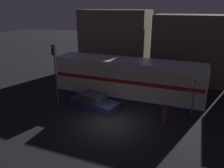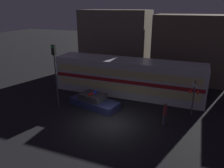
{
  "view_description": "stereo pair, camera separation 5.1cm",
  "coord_description": "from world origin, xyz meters",
  "px_view_note": "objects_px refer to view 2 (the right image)",
  "views": [
    {
      "loc": [
        5.68,
        -14.16,
        8.78
      ],
      "look_at": [
        -1.58,
        4.46,
        1.65
      ],
      "focal_mm": 35.0,
      "sensor_mm": 36.0,
      "label": 1
    },
    {
      "loc": [
        5.73,
        -14.14,
        8.78
      ],
      "look_at": [
        -1.58,
        4.46,
        1.65
      ],
      "focal_mm": 35.0,
      "sensor_mm": 36.0,
      "label": 2
    }
  ],
  "objects_px": {
    "crossing_signal_near": "(194,95)",
    "traffic_light_corner": "(55,65)",
    "police_car": "(94,102)",
    "train": "(127,77)",
    "pedestrian": "(165,114)"
  },
  "relations": [
    {
      "from": "crossing_signal_near",
      "to": "traffic_light_corner",
      "type": "bearing_deg",
      "value": -168.24
    },
    {
      "from": "police_car",
      "to": "traffic_light_corner",
      "type": "bearing_deg",
      "value": -148.13
    },
    {
      "from": "train",
      "to": "pedestrian",
      "type": "bearing_deg",
      "value": -47.78
    },
    {
      "from": "train",
      "to": "crossing_signal_near",
      "type": "height_order",
      "value": "train"
    },
    {
      "from": "train",
      "to": "traffic_light_corner",
      "type": "distance_m",
      "value": 7.58
    },
    {
      "from": "crossing_signal_near",
      "to": "pedestrian",
      "type": "bearing_deg",
      "value": -129.07
    },
    {
      "from": "train",
      "to": "pedestrian",
      "type": "height_order",
      "value": "train"
    },
    {
      "from": "traffic_light_corner",
      "to": "crossing_signal_near",
      "type": "bearing_deg",
      "value": 11.76
    },
    {
      "from": "police_car",
      "to": "pedestrian",
      "type": "bearing_deg",
      "value": 4.71
    },
    {
      "from": "police_car",
      "to": "pedestrian",
      "type": "relative_size",
      "value": 2.69
    },
    {
      "from": "police_car",
      "to": "train",
      "type": "bearing_deg",
      "value": 79.21
    },
    {
      "from": "police_car",
      "to": "pedestrian",
      "type": "xyz_separation_m",
      "value": [
        6.55,
        -0.99,
        0.44
      ]
    },
    {
      "from": "crossing_signal_near",
      "to": "police_car",
      "type": "bearing_deg",
      "value": -170.89
    },
    {
      "from": "train",
      "to": "crossing_signal_near",
      "type": "xyz_separation_m",
      "value": [
        6.59,
        -2.82,
        0.08
      ]
    },
    {
      "from": "police_car",
      "to": "crossing_signal_near",
      "type": "xyz_separation_m",
      "value": [
        8.46,
        1.36,
        1.41
      ]
    }
  ]
}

